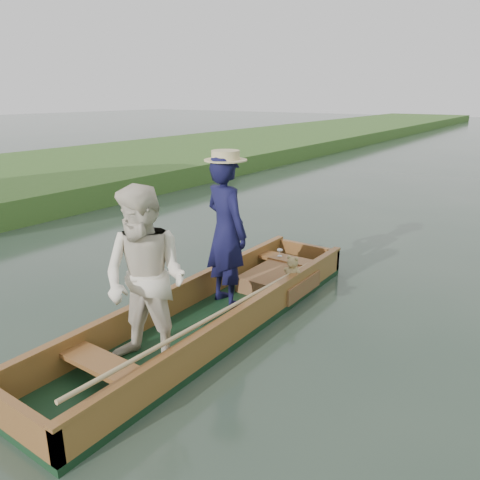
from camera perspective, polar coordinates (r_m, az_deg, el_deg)
The scene contains 2 objects.
ground at distance 5.79m, azimuth -3.48°, elevation -10.48°, with size 120.00×120.00×0.00m, color #283D30.
punt at distance 5.32m, azimuth -5.11°, elevation -4.59°, with size 1.17×5.00×2.04m.
Camera 1 is at (3.22, -3.98, 2.71)m, focal length 35.00 mm.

